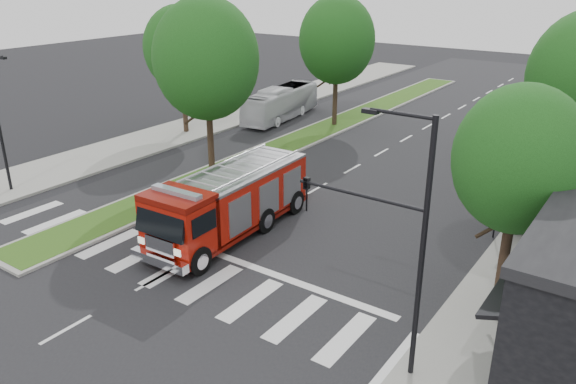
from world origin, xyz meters
name	(u,v)px	position (x,y,z in m)	size (l,w,h in m)	color
ground	(222,242)	(0.00, 0.00, 0.00)	(140.00, 140.00, 0.00)	black
sidewalk_right	(568,230)	(12.50, 10.00, 0.07)	(5.00, 80.00, 0.15)	gray
sidewalk_left	(162,137)	(-14.50, 10.00, 0.07)	(5.00, 80.00, 0.15)	gray
median	(321,131)	(-6.00, 18.00, 0.08)	(3.00, 50.00, 0.15)	gray
bus_shelter	(537,197)	(11.20, 8.15, 2.04)	(3.20, 1.60, 2.61)	black
tree_right_near	(520,160)	(11.50, 2.00, 5.51)	(4.40, 4.40, 8.05)	black
tree_median_near	(206,59)	(-6.00, 6.00, 6.81)	(5.80, 5.80, 10.16)	black
tree_median_far	(337,40)	(-6.00, 20.00, 6.49)	(5.60, 5.60, 9.72)	black
tree_left_mid	(181,48)	(-14.00, 12.00, 6.16)	(5.20, 5.20, 9.16)	black
streetlight_right_near	(394,228)	(9.61, -3.50, 4.67)	(4.08, 0.22, 8.00)	black
streetlight_right_far	(575,94)	(10.35, 20.00, 4.48)	(2.11, 0.20, 8.00)	black
fire_engine	(230,202)	(-0.27, 0.92, 1.55)	(3.18, 9.44, 3.24)	#680C05
city_bus	(281,103)	(-10.75, 19.57, 1.29)	(2.17, 9.26, 2.58)	silver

